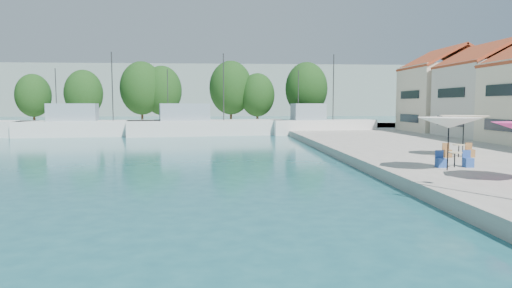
{
  "coord_description": "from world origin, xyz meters",
  "views": [
    {
      "loc": [
        -1.61,
        -0.41,
        3.72
      ],
      "look_at": [
        0.2,
        26.0,
        1.4
      ],
      "focal_mm": 32.0,
      "sensor_mm": 36.0,
      "label": 1
    }
  ],
  "objects": [
    {
      "name": "hill_west",
      "position": [
        -30.0,
        160.0,
        8.0
      ],
      "size": [
        180.0,
        40.0,
        16.0
      ],
      "primitive_type": "cube",
      "color": "gray",
      "rests_on": "ground"
    },
    {
      "name": "quay_far",
      "position": [
        -8.0,
        67.0,
        0.3
      ],
      "size": [
        90.0,
        16.0,
        0.6
      ],
      "primitive_type": "cube",
      "color": "gray",
      "rests_on": "ground"
    },
    {
      "name": "tree_04",
      "position": [
        -14.24,
        70.63,
        6.16
      ],
      "size": [
        6.51,
        6.51,
        9.63
      ],
      "color": "#3F2B19",
      "rests_on": "quay_far"
    },
    {
      "name": "umbrella_white",
      "position": [
        8.87,
        20.25,
        2.85
      ],
      "size": [
        2.97,
        2.97,
        2.5
      ],
      "color": "black",
      "rests_on": "quay_right"
    },
    {
      "name": "tree_05",
      "position": [
        -11.28,
        71.36,
        5.82
      ],
      "size": [
        6.11,
        6.11,
        9.05
      ],
      "color": "#3F2B19",
      "rests_on": "quay_far"
    },
    {
      "name": "tree_02",
      "position": [
        -30.26,
        70.37,
        5.02
      ],
      "size": [
        5.17,
        5.17,
        7.66
      ],
      "color": "#3F2B19",
      "rests_on": "quay_far"
    },
    {
      "name": "tree_03",
      "position": [
        -22.19,
        68.13,
        5.3
      ],
      "size": [
        5.5,
        5.5,
        8.14
      ],
      "color": "#3F2B19",
      "rests_on": "quay_far"
    },
    {
      "name": "umbrella_cream",
      "position": [
        12.73,
        26.06,
        2.79
      ],
      "size": [
        2.94,
        2.94,
        2.44
      ],
      "color": "black",
      "rests_on": "quay_right"
    },
    {
      "name": "cafe_table_03",
      "position": [
        12.14,
        25.41,
        0.89
      ],
      "size": [
        1.82,
        0.7,
        0.76
      ],
      "color": "black",
      "rests_on": "quay_right"
    },
    {
      "name": "trawler_03",
      "position": [
        -4.09,
        54.68,
        1.07
      ],
      "size": [
        19.53,
        8.06,
        10.2
      ],
      "rotation": [
        0.0,
        0.0,
        0.17
      ],
      "color": "silver",
      "rests_on": "ground"
    },
    {
      "name": "tree_07",
      "position": [
        3.38,
        69.12,
        5.11
      ],
      "size": [
        5.29,
        5.29,
        7.82
      ],
      "color": "#3F2B19",
      "rests_on": "quay_far"
    },
    {
      "name": "hill_east",
      "position": [
        40.0,
        180.0,
        6.0
      ],
      "size": [
        140.0,
        40.0,
        12.0
      ],
      "primitive_type": "cube",
      "color": "gray",
      "rests_on": "ground"
    },
    {
      "name": "building_05",
      "position": [
        24.0,
        42.0,
        5.26
      ],
      "size": [
        8.4,
        8.8,
        9.7
      ],
      "color": "beige",
      "rests_on": "quay_right"
    },
    {
      "name": "tree_08",
      "position": [
        10.7,
        68.07,
        6.05
      ],
      "size": [
        6.38,
        6.38,
        9.44
      ],
      "color": "#3F2B19",
      "rests_on": "quay_far"
    },
    {
      "name": "tree_06",
      "position": [
        -0.65,
        70.18,
        6.24
      ],
      "size": [
        6.6,
        6.6,
        9.77
      ],
      "color": "#3F2B19",
      "rests_on": "quay_far"
    },
    {
      "name": "trawler_02",
      "position": [
        -16.93,
        53.97,
        1.07
      ],
      "size": [
        18.15,
        7.15,
        10.2
      ],
      "rotation": [
        0.0,
        0.0,
        0.15
      ],
      "color": "silver",
      "rests_on": "ground"
    },
    {
      "name": "cafe_table_02",
      "position": [
        9.73,
        21.25,
        0.89
      ],
      "size": [
        1.82,
        0.7,
        0.76
      ],
      "color": "black",
      "rests_on": "quay_right"
    },
    {
      "name": "trawler_04",
      "position": [
        10.15,
        54.99,
        1.07
      ],
      "size": [
        13.06,
        4.82,
        10.2
      ],
      "rotation": [
        0.0,
        0.0,
        0.12
      ],
      "color": "silver",
      "rests_on": "ground"
    },
    {
      "name": "building_06",
      "position": [
        24.0,
        51.0,
        5.5
      ],
      "size": [
        9.0,
        8.8,
        10.2
      ],
      "color": "beige",
      "rests_on": "quay_right"
    }
  ]
}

